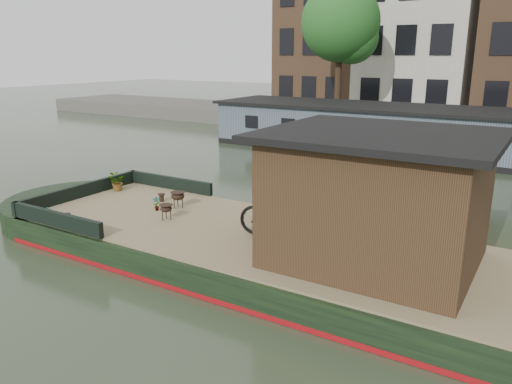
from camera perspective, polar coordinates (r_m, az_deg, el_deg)
The scene contains 18 objects.
ground at distance 10.79m, azimuth 1.80°, elevation -8.47°, with size 120.00×120.00×0.00m, color #26311F.
houseboat_hull at distance 11.35m, azimuth -4.06°, elevation -5.76°, with size 14.01×4.02×0.60m.
houseboat_deck at distance 10.55m, azimuth 1.83°, elevation -5.37°, with size 11.80×3.80×0.05m, color #827550.
bow_bulwark at distance 13.60m, azimuth -17.03°, elevation -0.36°, with size 3.00×4.00×0.35m.
cabin at distance 9.33m, azimuth 13.64°, elevation -0.53°, with size 4.00×3.50×2.42m.
bicycle at distance 10.39m, azimuth 3.16°, elevation -2.64°, with size 0.67×1.92×1.01m, color black.
potted_plant_a at distance 12.52m, azimuth -11.32°, elevation -1.31°, with size 0.19×0.13×0.35m, color #A2352E.
potted_plant_c at distance 14.58m, azimuth -15.67°, elevation 1.09°, with size 0.45×0.39×0.50m, color #AA4031.
potted_plant_d at distance 11.52m, azimuth 6.12°, elevation -1.98°, with size 0.33×0.33×0.58m, color maroon.
potted_plant_e at distance 12.58m, azimuth -22.67°, elevation -2.29°, with size 0.16×0.11×0.30m, color maroon.
brazier_front at distance 11.80m, azimuth -10.21°, elevation -2.27°, with size 0.34×0.34×0.37m, color black, non-canonical shape.
brazier_rear at distance 12.66m, azimuth -8.91°, elevation -0.88°, with size 0.38×0.38×0.41m, color black, non-canonical shape.
bollard_port at distance 13.28m, azimuth -10.74°, elevation -0.63°, with size 0.18×0.18×0.21m, color black.
bollard_stbd at distance 12.24m, azimuth -20.81°, elevation -2.79°, with size 0.18×0.18×0.21m, color black.
dinghy at distance 21.60m, azimuth 8.63°, elevation 4.59°, with size 2.48×3.47×0.72m, color black.
far_houseboat at distance 23.35m, azimuth 19.27°, elevation 6.23°, with size 20.40×4.40×2.11m.
quay at distance 29.74m, azimuth 21.99°, elevation 6.79°, with size 60.00×6.00×0.90m, color #47443F.
tree_left at distance 29.88m, azimuth 9.93°, elevation 18.18°, with size 4.40×4.40×7.40m.
Camera 1 is at (4.87, -8.58, 4.38)m, focal length 35.00 mm.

